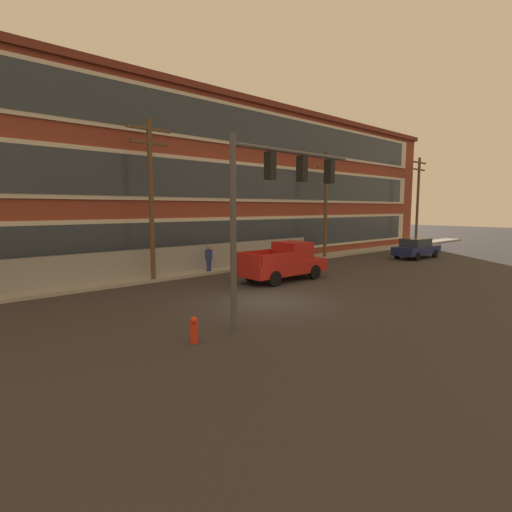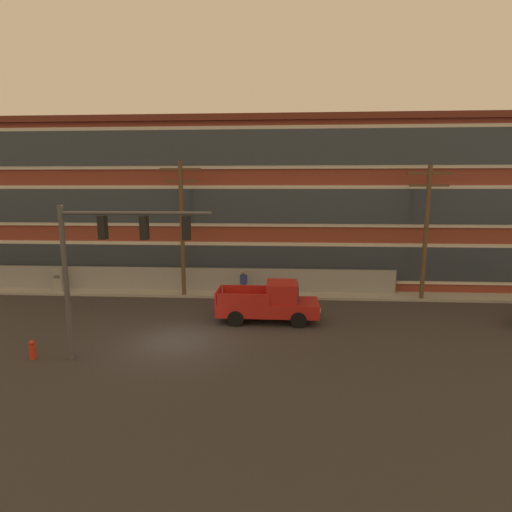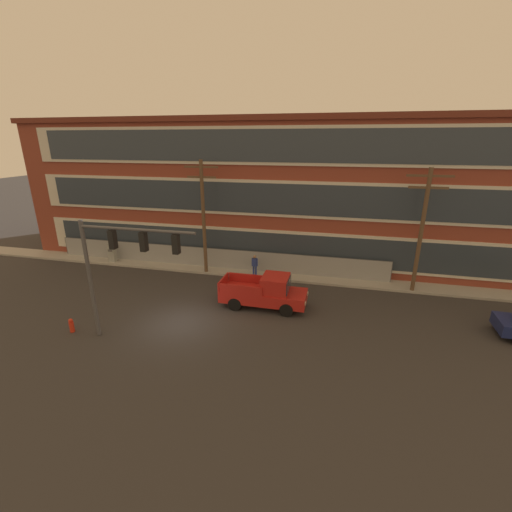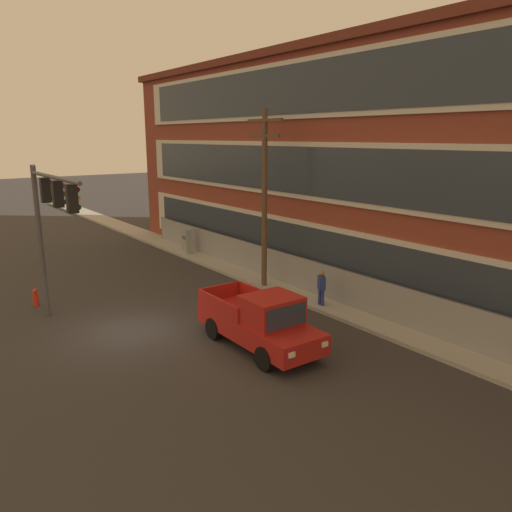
{
  "view_description": "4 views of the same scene",
  "coord_description": "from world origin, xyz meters",
  "views": [
    {
      "loc": [
        -11.56,
        -11.73,
        3.93
      ],
      "look_at": [
        1.95,
        2.97,
        1.52
      ],
      "focal_mm": 28.0,
      "sensor_mm": 36.0,
      "label": 1
    },
    {
      "loc": [
        4.68,
        -16.79,
        6.76
      ],
      "look_at": [
        3.45,
        3.25,
        3.39
      ],
      "focal_mm": 28.0,
      "sensor_mm": 36.0,
      "label": 2
    },
    {
      "loc": [
        8.05,
        -15.45,
        9.74
      ],
      "look_at": [
        3.74,
        2.5,
        3.45
      ],
      "focal_mm": 24.0,
      "sensor_mm": 36.0,
      "label": 3
    },
    {
      "loc": [
        17.2,
        -6.66,
        7.23
      ],
      "look_at": [
        2.68,
        3.98,
        2.91
      ],
      "focal_mm": 35.0,
      "sensor_mm": 36.0,
      "label": 4
    }
  ],
  "objects": [
    {
      "name": "utility_pole_midblock",
      "position": [
        13.35,
        7.44,
        4.58
      ],
      "size": [
        2.68,
        0.26,
        8.17
      ],
      "color": "brown",
      "rests_on": "ground"
    },
    {
      "name": "brick_mill_building",
      "position": [
        6.29,
        14.82,
        5.71
      ],
      "size": [
        48.96,
        12.17,
        11.39
      ],
      "color": "brown",
      "rests_on": "ground"
    },
    {
      "name": "electrical_cabinet",
      "position": [
        -9.74,
        7.79,
        0.83
      ],
      "size": [
        0.57,
        0.44,
        1.66
      ],
      "color": "#939993",
      "rests_on": "ground"
    },
    {
      "name": "utility_pole_near_corner",
      "position": [
        -1.38,
        7.45,
        4.69
      ],
      "size": [
        2.48,
        0.26,
        8.45
      ],
      "color": "brown",
      "rests_on": "ground"
    },
    {
      "name": "ground_plane",
      "position": [
        0.0,
        0.0,
        0.0
      ],
      "size": [
        160.0,
        160.0,
        0.0
      ],
      "primitive_type": "plane",
      "color": "#333030"
    },
    {
      "name": "sidewalk_building_side",
      "position": [
        0.0,
        8.12,
        0.08
      ],
      "size": [
        80.0,
        1.82,
        0.16
      ],
      "primitive_type": "cube",
      "color": "#9E9B93",
      "rests_on": "ground"
    },
    {
      "name": "fire_hydrant",
      "position": [
        -5.24,
        -2.17,
        0.38
      ],
      "size": [
        0.24,
        0.24,
        0.78
      ],
      "color": "red",
      "rests_on": "ground"
    },
    {
      "name": "chain_link_fence",
      "position": [
        -1.35,
        8.52,
        0.87
      ],
      "size": [
        26.94,
        0.06,
        1.71
      ],
      "color": "gray",
      "rests_on": "ground"
    },
    {
      "name": "pickup_truck_red",
      "position": [
        4.2,
        3.08,
        0.97
      ],
      "size": [
        5.27,
        2.07,
        2.07
      ],
      "color": "#AD1E19",
      "rests_on": "ground"
    },
    {
      "name": "traffic_signal_mast",
      "position": [
        -1.8,
        -2.08,
        4.53
      ],
      "size": [
        5.89,
        0.43,
        6.17
      ],
      "color": "#4C4C51",
      "rests_on": "ground"
    },
    {
      "name": "pedestrian_near_cabinet",
      "position": [
        2.4,
        7.66,
        0.97
      ],
      "size": [
        0.46,
        0.38,
        1.69
      ],
      "color": "navy",
      "rests_on": "ground"
    }
  ]
}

